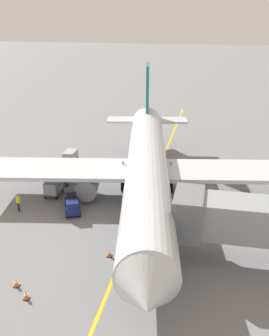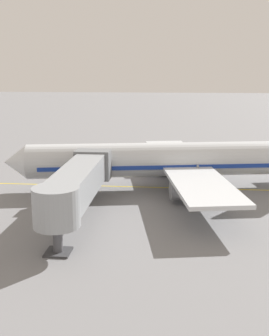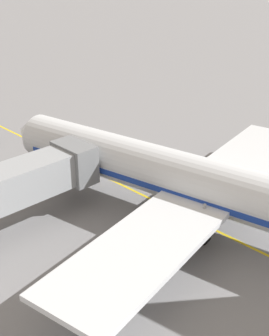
{
  "view_description": "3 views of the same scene",
  "coord_description": "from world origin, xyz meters",
  "px_view_note": "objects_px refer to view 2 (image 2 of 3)",
  "views": [
    {
      "loc": [
        -5.71,
        30.37,
        16.34
      ],
      "look_at": [
        0.88,
        -1.05,
        3.51
      ],
      "focal_mm": 41.57,
      "sensor_mm": 36.0,
      "label": 1
    },
    {
      "loc": [
        -45.45,
        -1.74,
        12.88
      ],
      "look_at": [
        -1.54,
        2.4,
        2.54
      ],
      "focal_mm": 44.99,
      "sensor_mm": 36.0,
      "label": 2
    },
    {
      "loc": [
        -22.81,
        -18.8,
        17.59
      ],
      "look_at": [
        -0.51,
        3.79,
        2.5
      ],
      "focal_mm": 46.79,
      "sensor_mm": 36.0,
      "label": 3
    }
  ],
  "objects_px": {
    "ground_crew_wing_walker": "(142,159)",
    "safety_cone_nose_left": "(66,170)",
    "jet_bridge": "(77,183)",
    "baggage_cart_second_in_train": "(192,163)",
    "baggage_cart_tail_end": "(231,162)",
    "baggage_cart_third_in_train": "(213,163)",
    "baggage_tug_lead": "(144,169)",
    "safety_cone_nose_right": "(92,181)",
    "baggage_cart_front": "(168,163)",
    "parked_airliner": "(178,160)",
    "safety_cone_wing_tip": "(56,172)"
  },
  "relations": [
    {
      "from": "ground_crew_wing_walker",
      "to": "safety_cone_nose_left",
      "type": "distance_m",
      "value": 10.6
    },
    {
      "from": "jet_bridge",
      "to": "ground_crew_wing_walker",
      "type": "relative_size",
      "value": 9.6
    },
    {
      "from": "baggage_cart_second_in_train",
      "to": "baggage_cart_tail_end",
      "type": "height_order",
      "value": "same"
    },
    {
      "from": "baggage_cart_third_in_train",
      "to": "safety_cone_nose_left",
      "type": "distance_m",
      "value": 19.23
    },
    {
      "from": "baggage_cart_second_in_train",
      "to": "ground_crew_wing_walker",
      "type": "distance_m",
      "value": 6.87
    },
    {
      "from": "baggage_tug_lead",
      "to": "safety_cone_nose_left",
      "type": "height_order",
      "value": "baggage_tug_lead"
    },
    {
      "from": "ground_crew_wing_walker",
      "to": "safety_cone_nose_right",
      "type": "height_order",
      "value": "ground_crew_wing_walker"
    },
    {
      "from": "baggage_cart_second_in_train",
      "to": "baggage_cart_third_in_train",
      "type": "distance_m",
      "value": 2.81
    },
    {
      "from": "baggage_cart_tail_end",
      "to": "safety_cone_nose_right",
      "type": "height_order",
      "value": "baggage_cart_tail_end"
    },
    {
      "from": "ground_crew_wing_walker",
      "to": "safety_cone_nose_right",
      "type": "distance_m",
      "value": 10.93
    },
    {
      "from": "jet_bridge",
      "to": "baggage_cart_front",
      "type": "height_order",
      "value": "jet_bridge"
    },
    {
      "from": "baggage_cart_second_in_train",
      "to": "safety_cone_nose_left",
      "type": "distance_m",
      "value": 16.42
    },
    {
      "from": "safety_cone_nose_left",
      "to": "baggage_cart_second_in_train",
      "type": "bearing_deg",
      "value": -79.43
    },
    {
      "from": "baggage_tug_lead",
      "to": "jet_bridge",
      "type": "bearing_deg",
      "value": 165.49
    },
    {
      "from": "parked_airliner",
      "to": "safety_cone_wing_tip",
      "type": "relative_size",
      "value": 63.08
    },
    {
      "from": "baggage_cart_tail_end",
      "to": "safety_cone_nose_right",
      "type": "bearing_deg",
      "value": 118.69
    },
    {
      "from": "baggage_cart_front",
      "to": "safety_cone_wing_tip",
      "type": "relative_size",
      "value": 4.96
    },
    {
      "from": "safety_cone_nose_left",
      "to": "safety_cone_nose_right",
      "type": "relative_size",
      "value": 1.0
    },
    {
      "from": "parked_airliner",
      "to": "baggage_cart_second_in_train",
      "type": "xyz_separation_m",
      "value": [
        8.94,
        -1.93,
        -2.24
      ]
    },
    {
      "from": "baggage_cart_front",
      "to": "safety_cone_nose_left",
      "type": "xyz_separation_m",
      "value": [
        -2.92,
        13.1,
        -0.66
      ]
    },
    {
      "from": "baggage_cart_front",
      "to": "safety_cone_wing_tip",
      "type": "height_order",
      "value": "baggage_cart_front"
    },
    {
      "from": "baggage_tug_lead",
      "to": "safety_cone_wing_tip",
      "type": "xyz_separation_m",
      "value": [
        -1.1,
        11.09,
        -0.42
      ]
    },
    {
      "from": "baggage_cart_front",
      "to": "baggage_cart_second_in_train",
      "type": "relative_size",
      "value": 1.0
    },
    {
      "from": "jet_bridge",
      "to": "baggage_cart_third_in_train",
      "type": "relative_size",
      "value": 5.55
    },
    {
      "from": "jet_bridge",
      "to": "baggage_cart_third_in_train",
      "type": "height_order",
      "value": "jet_bridge"
    },
    {
      "from": "safety_cone_nose_right",
      "to": "baggage_tug_lead",
      "type": "bearing_deg",
      "value": -49.26
    },
    {
      "from": "baggage_cart_third_in_train",
      "to": "safety_cone_wing_tip",
      "type": "xyz_separation_m",
      "value": [
        -4.63,
        19.87,
        -0.66
      ]
    },
    {
      "from": "ground_crew_wing_walker",
      "to": "safety_cone_wing_tip",
      "type": "xyz_separation_m",
      "value": [
        -5.87,
        10.44,
        -0.66
      ]
    },
    {
      "from": "jet_bridge",
      "to": "baggage_cart_tail_end",
      "type": "xyz_separation_m",
      "value": [
        21.72,
        -15.75,
        -2.51
      ]
    },
    {
      "from": "parked_airliner",
      "to": "safety_cone_wing_tip",
      "type": "height_order",
      "value": "parked_airliner"
    },
    {
      "from": "safety_cone_wing_tip",
      "to": "baggage_cart_second_in_train",
      "type": "bearing_deg",
      "value": -76.29
    },
    {
      "from": "baggage_cart_second_in_train",
      "to": "safety_cone_nose_left",
      "type": "relative_size",
      "value": 4.96
    },
    {
      "from": "parked_airliner",
      "to": "safety_cone_nose_left",
      "type": "bearing_deg",
      "value": 67.33
    },
    {
      "from": "safety_cone_nose_left",
      "to": "baggage_cart_third_in_train",
      "type": "bearing_deg",
      "value": -79.59
    },
    {
      "from": "baggage_cart_tail_end",
      "to": "safety_cone_wing_tip",
      "type": "height_order",
      "value": "baggage_cart_tail_end"
    },
    {
      "from": "safety_cone_nose_left",
      "to": "safety_cone_nose_right",
      "type": "bearing_deg",
      "value": -138.3
    },
    {
      "from": "safety_cone_nose_left",
      "to": "safety_cone_wing_tip",
      "type": "distance_m",
      "value": 1.51
    },
    {
      "from": "baggage_cart_second_in_train",
      "to": "baggage_cart_tail_end",
      "type": "xyz_separation_m",
      "value": [
        1.3,
        -5.25,
        0.0
      ]
    },
    {
      "from": "baggage_tug_lead",
      "to": "ground_crew_wing_walker",
      "type": "distance_m",
      "value": 4.82
    },
    {
      "from": "parked_airliner",
      "to": "baggage_cart_second_in_train",
      "type": "height_order",
      "value": "parked_airliner"
    },
    {
      "from": "parked_airliner",
      "to": "ground_crew_wing_walker",
      "type": "relative_size",
      "value": 22.02
    },
    {
      "from": "baggage_cart_tail_end",
      "to": "safety_cone_wing_tip",
      "type": "relative_size",
      "value": 4.96
    },
    {
      "from": "jet_bridge",
      "to": "safety_cone_nose_left",
      "type": "bearing_deg",
      "value": 17.92
    },
    {
      "from": "ground_crew_wing_walker",
      "to": "safety_cone_nose_left",
      "type": "xyz_separation_m",
      "value": [
        -4.71,
        9.47,
        -0.66
      ]
    },
    {
      "from": "baggage_cart_third_in_train",
      "to": "safety_cone_wing_tip",
      "type": "distance_m",
      "value": 20.42
    },
    {
      "from": "jet_bridge",
      "to": "safety_cone_wing_tip",
      "type": "distance_m",
      "value": 17.83
    },
    {
      "from": "baggage_cart_front",
      "to": "safety_cone_nose_left",
      "type": "bearing_deg",
      "value": 102.58
    },
    {
      "from": "jet_bridge",
      "to": "ground_crew_wing_walker",
      "type": "distance_m",
      "value": 22.59
    },
    {
      "from": "baggage_cart_third_in_train",
      "to": "safety_cone_nose_right",
      "type": "distance_m",
      "value": 16.77
    },
    {
      "from": "parked_airliner",
      "to": "ground_crew_wing_walker",
      "type": "distance_m",
      "value": 11.86
    }
  ]
}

